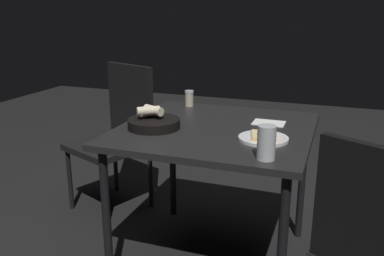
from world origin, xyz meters
name	(u,v)px	position (x,y,z in m)	size (l,w,h in m)	color
dining_table	(216,141)	(0.00, 0.00, 0.68)	(0.93, 0.92, 0.75)	black
pizza_plate	(263,138)	(-0.26, 0.13, 0.76)	(0.22, 0.22, 0.04)	white
bread_basket	(153,122)	(0.29, 0.12, 0.78)	(0.26, 0.26, 0.11)	black
beer_glass	(266,144)	(-0.31, 0.36, 0.81)	(0.07, 0.07, 0.14)	silver
pepper_shaker	(189,99)	(0.28, -0.38, 0.79)	(0.05, 0.05, 0.09)	#BFB299
napkin	(269,123)	(-0.23, -0.16, 0.75)	(0.16, 0.12, 0.00)	white
chair_near	(118,129)	(0.80, -0.42, 0.54)	(0.57, 0.57, 0.96)	black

